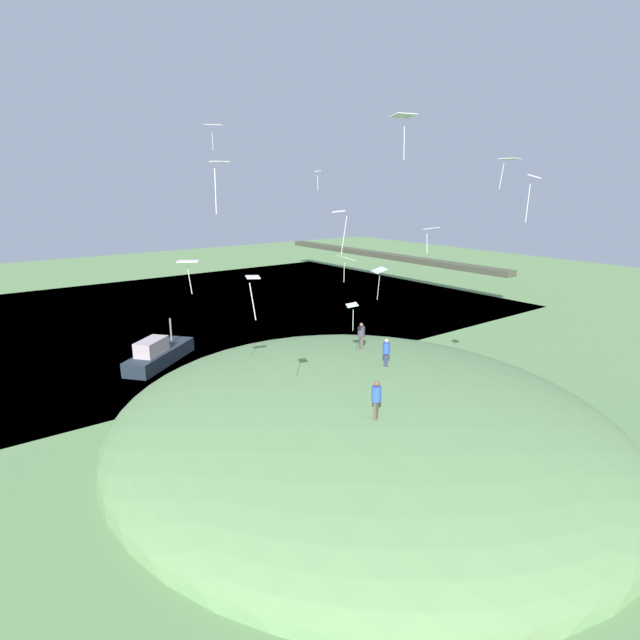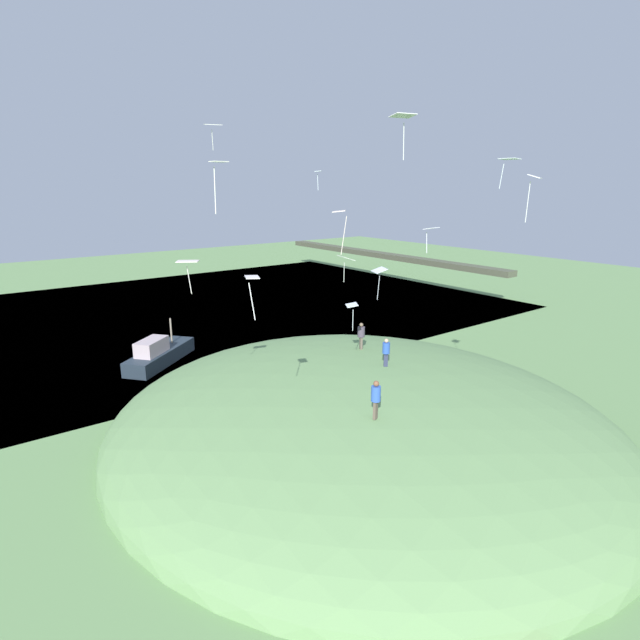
{
  "view_description": "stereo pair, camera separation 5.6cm",
  "coord_description": "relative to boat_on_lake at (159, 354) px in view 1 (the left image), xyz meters",
  "views": [
    {
      "loc": [
        26.2,
        -14.67,
        13.19
      ],
      "look_at": [
        0.64,
        4.85,
        4.73
      ],
      "focal_mm": 28.36,
      "sensor_mm": 36.0,
      "label": 1
    },
    {
      "loc": [
        26.24,
        -14.63,
        13.19
      ],
      "look_at": [
        0.64,
        4.85,
        4.73
      ],
      "focal_mm": 28.36,
      "sensor_mm": 36.0,
      "label": 2
    }
  ],
  "objects": [
    {
      "name": "kite_9",
      "position": [
        8.0,
        9.33,
        13.37
      ],
      "size": [
        0.8,
        0.78,
        1.31
      ],
      "color": "white"
    },
    {
      "name": "boat_on_lake",
      "position": [
        0.0,
        0.0,
        0.0
      ],
      "size": [
        6.1,
        6.87,
        3.11
      ],
      "rotation": [
        0.0,
        0.0,
        5.39
      ],
      "color": "#212C37",
      "rests_on": "lake_water"
    },
    {
      "name": "kite_10",
      "position": [
        22.26,
        2.66,
        14.99
      ],
      "size": [
        0.84,
        1.04,
        1.67
      ],
      "color": "silver"
    },
    {
      "name": "kite_5",
      "position": [
        16.48,
        4.3,
        11.08
      ],
      "size": [
        1.14,
        1.13,
        2.27
      ],
      "color": "#F6DDCF"
    },
    {
      "name": "kite_11",
      "position": [
        18.98,
        -3.62,
        13.1
      ],
      "size": [
        0.54,
        0.66,
        1.92
      ],
      "color": "white"
    },
    {
      "name": "kite_6",
      "position": [
        8.01,
        1.61,
        15.9
      ],
      "size": [
        0.97,
        1.17,
        1.47
      ],
      "color": "silver"
    },
    {
      "name": "lake_water",
      "position": [
        -15.03,
        2.19,
        -0.98
      ],
      "size": [
        45.87,
        80.0,
        0.4
      ],
      "primitive_type": "cube",
      "color": "#415C7B",
      "rests_on": "ground_plane"
    },
    {
      "name": "kite_7",
      "position": [
        21.37,
        -3.7,
        9.21
      ],
      "size": [
        0.81,
        0.7,
        1.55
      ],
      "color": "white"
    },
    {
      "name": "kite_0",
      "position": [
        16.66,
        -4.08,
        9.34
      ],
      "size": [
        1.01,
        1.09,
        1.46
      ],
      "color": "silver"
    },
    {
      "name": "ground_plane",
      "position": [
        10.58,
        2.19,
        -0.78
      ],
      "size": [
        160.0,
        160.0,
        0.0
      ],
      "primitive_type": "plane",
      "color": "#668E54"
    },
    {
      "name": "person_watching_kites",
      "position": [
        22.14,
        1.77,
        3.7
      ],
      "size": [
        0.54,
        0.54,
        1.78
      ],
      "rotation": [
        0.0,
        0.0,
        1.92
      ],
      "color": "brown",
      "rests_on": "grass_hill"
    },
    {
      "name": "kite_1",
      "position": [
        16.86,
        4.9,
        6.22
      ],
      "size": [
        1.04,
        0.96,
        1.48
      ],
      "color": "white"
    },
    {
      "name": "kite_8",
      "position": [
        24.58,
        8.33,
        12.69
      ],
      "size": [
        0.78,
        0.91,
        2.03
      ],
      "color": "white"
    },
    {
      "name": "grass_hill",
      "position": [
        17.57,
        5.05,
        -0.78
      ],
      "size": [
        29.3,
        27.33,
        7.33
      ],
      "primitive_type": "ellipsoid",
      "color": "#658C55",
      "rests_on": "ground_plane"
    },
    {
      "name": "kite_2",
      "position": [
        21.49,
        5.52,
        10.54
      ],
      "size": [
        0.53,
        0.71,
        1.19
      ],
      "color": "white"
    },
    {
      "name": "person_walking_path",
      "position": [
        14.74,
        7.53,
        3.78
      ],
      "size": [
        0.57,
        0.57,
        1.66
      ],
      "rotation": [
        0.0,
        0.0,
        5.89
      ],
      "color": "brown",
      "rests_on": "grass_hill"
    },
    {
      "name": "kite_3",
      "position": [
        20.69,
        12.35,
        13.79
      ],
      "size": [
        1.02,
        0.75,
        1.57
      ],
      "color": "silver"
    },
    {
      "name": "kite_4",
      "position": [
        13.86,
        6.98,
        8.28
      ],
      "size": [
        1.23,
        0.98,
        1.63
      ],
      "color": "white"
    },
    {
      "name": "person_with_child",
      "position": [
        18.13,
        6.32,
        3.85
      ],
      "size": [
        0.57,
        0.57,
        1.59
      ],
      "rotation": [
        0.0,
        0.0,
        4.05
      ],
      "color": "#2D324D",
      "rests_on": "grass_hill"
    },
    {
      "name": "bridge_deck_far",
      "position": [
        -15.03,
        38.26,
        3.04
      ],
      "size": [
        41.28,
        1.8,
        0.7
      ],
      "primitive_type": "cube",
      "color": "#4A4F3B"
    },
    {
      "name": "kite_12",
      "position": [
        13.24,
        10.34,
        7.12
      ],
      "size": [
        1.38,
        1.17,
        2.03
      ],
      "color": "silver"
    }
  ]
}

